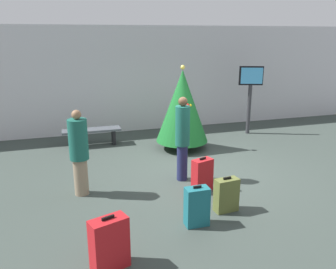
# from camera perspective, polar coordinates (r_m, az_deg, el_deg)

# --- Properties ---
(ground_plane) EXTENTS (16.00, 16.00, 0.00)m
(ground_plane) POSITION_cam_1_polar(r_m,az_deg,el_deg) (8.03, 5.59, -6.32)
(ground_plane) COLOR #38423D
(back_wall) EXTENTS (16.00, 0.20, 3.34)m
(back_wall) POSITION_cam_1_polar(r_m,az_deg,el_deg) (11.45, -2.23, 9.18)
(back_wall) COLOR silver
(back_wall) RESTS_ON ground_plane
(holiday_tree) EXTENTS (1.42, 1.42, 2.30)m
(holiday_tree) POSITION_cam_1_polar(r_m,az_deg,el_deg) (9.36, 2.37, 4.71)
(holiday_tree) COLOR #4C3319
(holiday_tree) RESTS_ON ground_plane
(flight_info_kiosk) EXTENTS (0.72, 0.32, 2.13)m
(flight_info_kiosk) POSITION_cam_1_polar(r_m,az_deg,el_deg) (11.13, 13.42, 7.40)
(flight_info_kiosk) COLOR #333338
(flight_info_kiosk) RESTS_ON ground_plane
(waiting_bench) EXTENTS (1.63, 0.44, 0.48)m
(waiting_bench) POSITION_cam_1_polar(r_m,az_deg,el_deg) (10.07, -12.45, 0.24)
(waiting_bench) COLOR #4C5159
(waiting_bench) RESTS_ON ground_plane
(traveller_0) EXTENTS (0.37, 0.37, 1.83)m
(traveller_0) POSITION_cam_1_polar(r_m,az_deg,el_deg) (7.32, 2.40, -0.38)
(traveller_0) COLOR #1E234C
(traveller_0) RESTS_ON ground_plane
(traveller_1) EXTENTS (0.51, 0.51, 1.71)m
(traveller_1) POSITION_cam_1_polar(r_m,az_deg,el_deg) (6.88, -14.46, -2.70)
(traveller_1) COLOR gray
(traveller_1) RESTS_ON ground_plane
(suitcase_0) EXTENTS (0.56, 0.40, 0.78)m
(suitcase_0) POSITION_cam_1_polar(r_m,az_deg,el_deg) (4.90, -9.64, -17.36)
(suitcase_0) COLOR #B2191E
(suitcase_0) RESTS_ON ground_plane
(suitcase_1) EXTENTS (0.39, 0.23, 0.71)m
(suitcase_1) POSITION_cam_1_polar(r_m,az_deg,el_deg) (5.83, 4.78, -11.76)
(suitcase_1) COLOR #19606B
(suitcase_1) RESTS_ON ground_plane
(suitcase_2) EXTENTS (0.44, 0.25, 0.65)m
(suitcase_2) POSITION_cam_1_polar(r_m,az_deg,el_deg) (6.34, 9.60, -9.80)
(suitcase_2) COLOR #59602D
(suitcase_2) RESTS_ON ground_plane
(suitcase_3) EXTENTS (0.46, 0.33, 0.72)m
(suitcase_3) POSITION_cam_1_polar(r_m,az_deg,el_deg) (7.03, 5.67, -6.70)
(suitcase_3) COLOR #B2191E
(suitcase_3) RESTS_ON ground_plane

